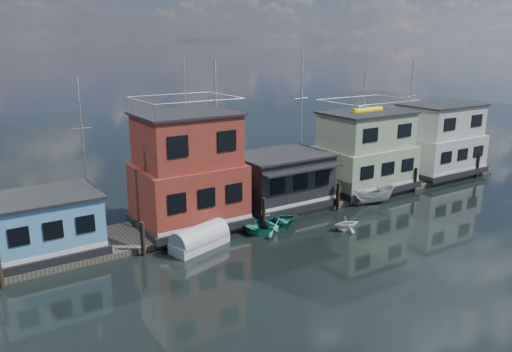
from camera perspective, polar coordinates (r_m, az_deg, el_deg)
ground at (r=32.11m, az=16.29°, el=-9.21°), size 160.00×160.00×0.00m
dock at (r=40.25m, az=3.44°, el=-3.27°), size 48.00×5.00×0.40m
houseboat_blue at (r=32.91m, az=-22.86°, el=-5.07°), size 6.40×4.90×3.66m
houseboat_red at (r=34.99m, az=-7.79°, el=0.44°), size 7.40×5.90×11.86m
houseboat_dark at (r=39.31m, az=2.92°, el=-0.34°), size 7.40×6.10×4.06m
houseboat_green at (r=44.76m, az=12.35°, el=2.74°), size 8.40×5.90×7.03m
houseboat_white at (r=52.21m, az=20.19°, el=3.89°), size 8.40×5.90×6.66m
pilings at (r=37.67m, az=5.56°, el=-3.19°), size 42.28×0.28×2.20m
background_masts at (r=46.43m, az=3.94°, el=6.01°), size 36.40×0.16×12.00m
tarp_runabout at (r=32.51m, az=-6.45°, el=-7.18°), size 4.31×2.69×1.63m
motorboat at (r=41.93m, az=13.18°, el=-2.12°), size 4.09×2.63×1.48m
dinghy_teal at (r=35.58m, az=2.01°, el=-5.34°), size 4.54×3.34×0.91m
dinghy_white at (r=35.83m, az=10.27°, el=-5.35°), size 2.27×2.07×1.02m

